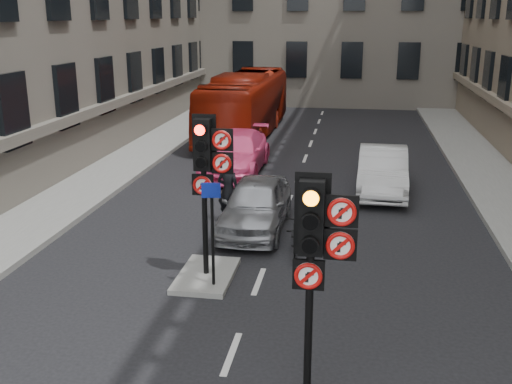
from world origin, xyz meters
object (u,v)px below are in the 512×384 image
(car_pink, at_px, (236,153))
(bus_red, at_px, (246,104))
(signal_near, at_px, (317,242))
(car_white, at_px, (383,171))
(motorcyclist, at_px, (228,191))
(signal_far, at_px, (207,162))
(motorcycle, at_px, (296,231))
(info_sign, at_px, (212,220))
(car_silver, at_px, (256,204))

(car_pink, relative_size, bus_red, 0.47)
(signal_near, distance_m, bus_red, 21.08)
(car_white, distance_m, motorcyclist, 5.81)
(signal_far, relative_size, motorcycle, 2.03)
(info_sign, bearing_deg, motorcyclist, 89.36)
(signal_near, distance_m, motorcycle, 6.35)
(car_silver, xyz_separation_m, motorcyclist, (-0.86, 0.44, 0.21))
(motorcycle, bearing_deg, car_pink, 107.44)
(car_silver, xyz_separation_m, bus_red, (-2.69, 13.12, 0.80))
(signal_far, bearing_deg, bus_red, 97.60)
(bus_red, distance_m, motorcyclist, 12.83)
(car_pink, bearing_deg, signal_far, -82.49)
(motorcycle, xyz_separation_m, motorcyclist, (-2.10, 1.87, 0.39))
(car_white, height_order, motorcycle, car_white)
(info_sign, bearing_deg, motorcycle, 50.45)
(signal_far, bearing_deg, car_white, 61.92)
(car_silver, distance_m, car_pink, 6.26)
(motorcyclist, distance_m, info_sign, 4.46)
(bus_red, bearing_deg, signal_near, -75.84)
(motorcyclist, relative_size, info_sign, 0.81)
(bus_red, distance_m, info_sign, 17.22)
(signal_near, height_order, motorcyclist, signal_near)
(signal_near, xyz_separation_m, info_sign, (-2.39, 3.45, -0.99))
(car_white, xyz_separation_m, info_sign, (-3.83, -8.14, 0.86))
(motorcycle, height_order, motorcyclist, motorcyclist)
(signal_far, height_order, motorcyclist, signal_far)
(signal_near, xyz_separation_m, bus_red, (-4.80, 20.50, -1.07))
(car_pink, relative_size, motorcycle, 2.91)
(motorcycle, bearing_deg, signal_far, -136.18)
(info_sign, bearing_deg, signal_near, -63.59)
(car_pink, bearing_deg, info_sign, -81.71)
(bus_red, distance_m, motorcycle, 15.11)
(signal_near, xyz_separation_m, car_silver, (-2.11, 7.37, -1.87))
(signal_near, relative_size, car_pink, 0.70)
(car_silver, height_order, car_pink, car_pink)
(car_pink, height_order, motorcycle, car_pink)
(car_white, bearing_deg, signal_far, -116.23)
(signal_near, height_order, car_white, signal_near)
(signal_far, height_order, motorcycle, signal_far)
(bus_red, bearing_deg, car_silver, -77.45)
(signal_near, bearing_deg, car_white, 82.89)
(car_pink, bearing_deg, car_white, -18.92)
(signal_far, xyz_separation_m, car_silver, (0.49, 3.37, -1.99))
(car_silver, relative_size, bus_red, 0.38)
(signal_near, bearing_deg, car_pink, 106.12)
(motorcyclist, bearing_deg, motorcycle, 151.54)
(signal_near, distance_m, motorcyclist, 8.52)
(motorcycle, bearing_deg, motorcyclist, 133.81)
(motorcycle, distance_m, info_sign, 3.11)
(car_white, bearing_deg, signal_near, -95.27)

